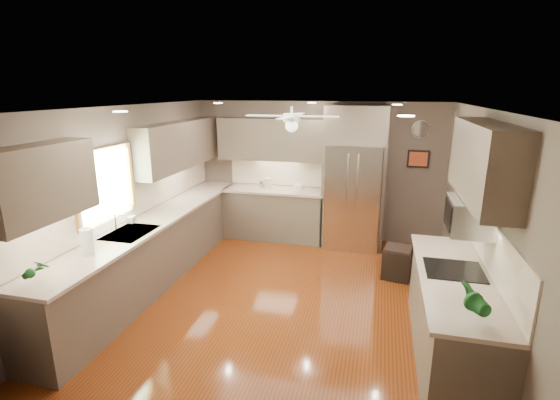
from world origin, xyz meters
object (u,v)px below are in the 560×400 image
at_px(potted_plant_right, 474,299).
at_px(microwave, 470,216).
at_px(paper_towel, 87,242).
at_px(stool, 397,262).
at_px(canister_c, 268,183).
at_px(soap_bottle, 132,219).
at_px(canister_b, 261,184).
at_px(potted_plant_left, 35,269).
at_px(refrigerator, 354,180).
at_px(bowl, 298,188).

height_order(potted_plant_right, microwave, microwave).
bearing_deg(paper_towel, stool, 33.32).
height_order(canister_c, soap_bottle, canister_c).
bearing_deg(microwave, canister_b, 137.56).
relative_size(canister_c, potted_plant_left, 0.66).
bearing_deg(microwave, potted_plant_right, -96.53).
bearing_deg(canister_c, soap_bottle, -116.22).
height_order(refrigerator, microwave, refrigerator).
bearing_deg(potted_plant_left, soap_bottle, 94.01).
xyz_separation_m(bowl, paper_towel, (-1.67, -3.47, 0.12)).
bearing_deg(refrigerator, canister_b, 178.72).
height_order(canister_c, stool, canister_c).
relative_size(soap_bottle, paper_towel, 0.53).
relative_size(bowl, paper_towel, 0.60).
xyz_separation_m(potted_plant_left, refrigerator, (2.64, 4.12, 0.10)).
xyz_separation_m(potted_plant_right, paper_towel, (-3.86, 0.39, -0.04)).
height_order(soap_bottle, paper_towel, paper_towel).
bearing_deg(canister_c, refrigerator, -2.14).
bearing_deg(microwave, stool, 109.93).
bearing_deg(canister_b, refrigerator, -1.28).
height_order(potted_plant_left, potted_plant_right, potted_plant_right).
relative_size(potted_plant_left, potted_plant_right, 0.83).
xyz_separation_m(soap_bottle, potted_plant_left, (0.12, -1.73, 0.06)).
distance_m(canister_b, potted_plant_left, 4.27).
bearing_deg(refrigerator, canister_c, 177.86).
bearing_deg(refrigerator, stool, -56.50).
height_order(refrigerator, paper_towel, refrigerator).
relative_size(canister_c, microwave, 0.36).
bearing_deg(canister_b, soap_bottle, -114.09).
distance_m(soap_bottle, paper_towel, 1.01).
distance_m(soap_bottle, bowl, 3.04).
xyz_separation_m(canister_c, potted_plant_right, (2.76, -3.85, 0.09)).
relative_size(potted_plant_right, stool, 0.77).
relative_size(potted_plant_right, refrigerator, 0.15).
height_order(potted_plant_left, microwave, microwave).
distance_m(soap_bottle, stool, 3.82).
bearing_deg(canister_c, bowl, 1.88).
height_order(potted_plant_right, paper_towel, potted_plant_right).
xyz_separation_m(bowl, microwave, (2.31, -2.78, 0.52)).
distance_m(potted_plant_left, refrigerator, 4.90).
bearing_deg(bowl, paper_towel, -115.65).
bearing_deg(potted_plant_left, paper_towel, 91.30).
relative_size(stool, paper_towel, 1.41).
bearing_deg(bowl, canister_b, -176.73).
xyz_separation_m(canister_c, potted_plant_left, (-1.08, -4.18, 0.06)).
bearing_deg(refrigerator, bowl, 175.56).
xyz_separation_m(canister_b, paper_towel, (-0.98, -3.43, 0.07)).
distance_m(potted_plant_right, refrigerator, 3.98).
distance_m(canister_b, refrigerator, 1.69).
bearing_deg(potted_plant_right, refrigerator, 107.60).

